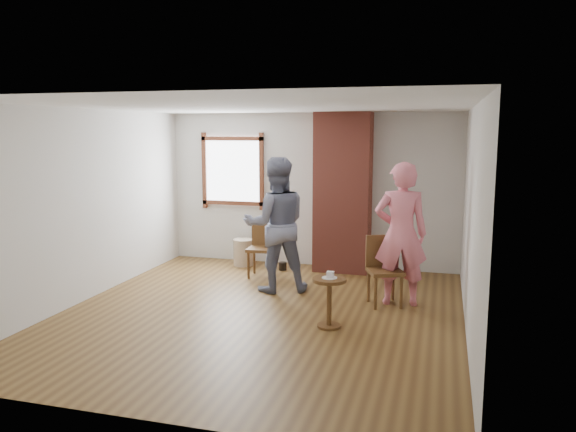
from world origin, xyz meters
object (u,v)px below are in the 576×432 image
object	(u,v)px
stoneware_crock	(244,252)
side_table	(329,294)
dining_chair_left	(263,245)
dining_chair_right	(383,266)
man	(276,225)
person_pink	(401,234)

from	to	relation	value
stoneware_crock	side_table	bearing A→B (deg)	-52.27
stoneware_crock	dining_chair_left	distance (m)	0.82
dining_chair_right	dining_chair_left	bearing A→B (deg)	131.57
man	person_pink	world-z (taller)	man
person_pink	dining_chair_left	bearing A→B (deg)	-31.21
dining_chair_left	person_pink	distance (m)	2.46
dining_chair_left	dining_chair_right	distance (m)	2.24
dining_chair_right	stoneware_crock	bearing A→B (deg)	126.21
side_table	man	distance (m)	1.77
dining_chair_right	side_table	distance (m)	1.22
dining_chair_left	side_table	world-z (taller)	dining_chair_left
stoneware_crock	man	distance (m)	1.81
side_table	stoneware_crock	bearing A→B (deg)	127.73
stoneware_crock	dining_chair_left	xyz separation A→B (m)	(0.53, -0.56, 0.27)
person_pink	dining_chair_right	bearing A→B (deg)	3.19
dining_chair_right	side_table	size ratio (longest dim) A/B	1.53
dining_chair_right	person_pink	size ratio (longest dim) A/B	0.48
man	person_pink	xyz separation A→B (m)	(1.78, -0.16, -0.01)
side_table	dining_chair_left	bearing A→B (deg)	126.03
dining_chair_left	man	bearing A→B (deg)	-62.28
man	person_pink	bearing A→B (deg)	150.98
stoneware_crock	person_pink	xyz separation A→B (m)	(2.76, -1.48, 0.73)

